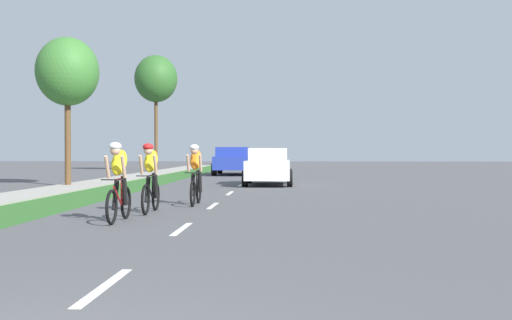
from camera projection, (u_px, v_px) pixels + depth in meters
The scene contains 11 objects.
ground_plane at pixel (237, 188), 23.28m from camera, with size 120.00×120.00×0.00m, color #4C4C4F.
grass_verge at pixel (125, 187), 23.49m from camera, with size 2.18×70.00×0.01m, color #2D6026.
sidewalk_concrete at pixel (73, 187), 23.59m from camera, with size 1.92×70.00×0.10m, color #9E998E.
lane_markings_center at pixel (244, 182), 27.27m from camera, with size 0.12×53.13×0.01m.
cyclist_lead at pixel (119, 181), 12.05m from camera, with size 0.42×1.72×1.58m.
cyclist_trailing at pixel (150, 177), 13.83m from camera, with size 0.42×1.72×1.58m.
cyclist_distant at pixel (196, 174), 15.83m from camera, with size 0.42×1.72×1.58m.
sedan_white at pixel (268, 166), 25.28m from camera, with size 1.98×4.30×1.52m.
pickup_blue at pixel (233, 161), 36.01m from camera, with size 2.22×5.10×1.64m.
street_tree_near at pixel (67, 72), 24.33m from camera, with size 2.49×2.49×5.96m.
street_tree_far at pixel (156, 79), 43.06m from camera, with size 3.02×3.02×8.19m.
Camera 1 is at (1.88, -3.19, 1.41)m, focal length 42.73 mm.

